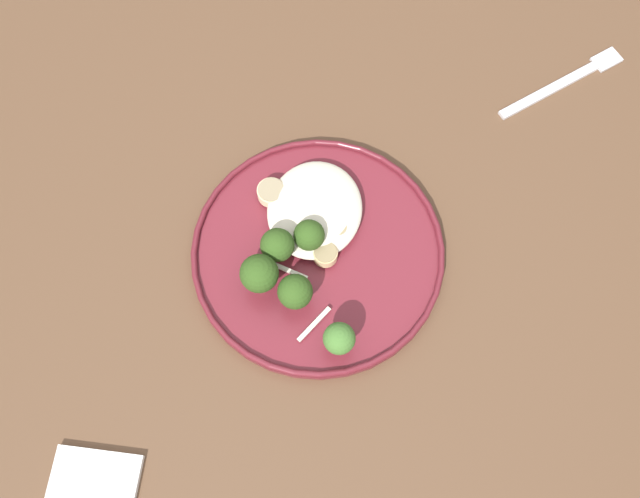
{
  "coord_description": "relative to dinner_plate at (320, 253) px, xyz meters",
  "views": [
    {
      "loc": [
        0.29,
        0.05,
        1.49
      ],
      "look_at": [
        0.01,
        0.0,
        0.76
      ],
      "focal_mm": 38.94,
      "sensor_mm": 36.0,
      "label": 1
    }
  ],
  "objects": [
    {
      "name": "ground",
      "position": [
        -0.01,
        -0.0,
        -0.75
      ],
      "size": [
        6.0,
        6.0,
        0.0
      ],
      "primitive_type": "plane",
      "color": "#665B51"
    },
    {
      "name": "wooden_dining_table",
      "position": [
        -0.01,
        -0.0,
        -0.09
      ],
      "size": [
        1.4,
        1.0,
        0.74
      ],
      "color": "brown",
      "rests_on": "ground"
    },
    {
      "name": "dinner_plate",
      "position": [
        0.0,
        0.0,
        0.0
      ],
      "size": [
        0.29,
        0.29,
        0.02
      ],
      "color": "maroon",
      "rests_on": "wooden_dining_table"
    },
    {
      "name": "noodle_bed",
      "position": [
        -0.05,
        -0.01,
        0.01
      ],
      "size": [
        0.13,
        0.11,
        0.02
      ],
      "color": "beige",
      "rests_on": "dinner_plate"
    },
    {
      "name": "seared_scallop_half_hidden",
      "position": [
        -0.07,
        -0.0,
        0.01
      ],
      "size": [
        0.02,
        0.02,
        0.02
      ],
      "color": "#DBB77A",
      "rests_on": "dinner_plate"
    },
    {
      "name": "seared_scallop_front_small",
      "position": [
        -0.05,
        -0.0,
        0.01
      ],
      "size": [
        0.03,
        0.03,
        0.02
      ],
      "color": "#E5C689",
      "rests_on": "dinner_plate"
    },
    {
      "name": "seared_scallop_rear_pale",
      "position": [
        -0.04,
        -0.03,
        0.01
      ],
      "size": [
        0.03,
        0.03,
        0.01
      ],
      "color": "#E5C689",
      "rests_on": "dinner_plate"
    },
    {
      "name": "seared_scallop_on_noodles",
      "position": [
        0.01,
        0.01,
        0.01
      ],
      "size": [
        0.03,
        0.03,
        0.02
      ],
      "color": "#E5C689",
      "rests_on": "dinner_plate"
    },
    {
      "name": "seared_scallop_tilted_round",
      "position": [
        -0.06,
        -0.07,
        0.01
      ],
      "size": [
        0.03,
        0.03,
        0.02
      ],
      "color": "beige",
      "rests_on": "dinner_plate"
    },
    {
      "name": "seared_scallop_right_edge",
      "position": [
        -0.03,
        0.02,
        0.01
      ],
      "size": [
        0.02,
        0.02,
        0.02
      ],
      "color": "#E5C689",
      "rests_on": "dinner_plate"
    },
    {
      "name": "broccoli_floret_rear_charred",
      "position": [
        -0.01,
        -0.01,
        0.03
      ],
      "size": [
        0.04,
        0.04,
        0.05
      ],
      "color": "#7A994C",
      "rests_on": "dinner_plate"
    },
    {
      "name": "broccoli_floret_small_sprig",
      "position": [
        0.05,
        -0.06,
        0.04
      ],
      "size": [
        0.04,
        0.04,
        0.06
      ],
      "color": "#89A356",
      "rests_on": "dinner_plate"
    },
    {
      "name": "broccoli_floret_beside_noodles",
      "position": [
        0.06,
        -0.02,
        0.03
      ],
      "size": [
        0.04,
        0.04,
        0.05
      ],
      "color": "#7A994C",
      "rests_on": "dinner_plate"
    },
    {
      "name": "broccoli_floret_split_head",
      "position": [
        0.1,
        0.04,
        0.03
      ],
      "size": [
        0.03,
        0.03,
        0.05
      ],
      "color": "#7A994C",
      "rests_on": "dinner_plate"
    },
    {
      "name": "broccoli_floret_tall_stalk",
      "position": [
        0.01,
        -0.05,
        0.04
      ],
      "size": [
        0.04,
        0.04,
        0.06
      ],
      "color": "#89A356",
      "rests_on": "dinner_plate"
    },
    {
      "name": "onion_sliver_short_strip",
      "position": [
        0.03,
        -0.04,
        0.01
      ],
      "size": [
        0.02,
        0.06,
        0.0
      ],
      "primitive_type": "cube",
      "rotation": [
        0.0,
        0.0,
        1.33
      ],
      "color": "silver",
      "rests_on": "dinner_plate"
    },
    {
      "name": "onion_sliver_curled_piece",
      "position": [
        0.01,
        -0.03,
        0.01
      ],
      "size": [
        0.03,
        0.04,
        0.0
      ],
      "primitive_type": "cube",
      "rotation": [
        0.0,
        0.0,
        2.29
      ],
      "color": "silver",
      "rests_on": "dinner_plate"
    },
    {
      "name": "onion_sliver_long_sliver",
      "position": [
        0.09,
        0.01,
        0.01
      ],
      "size": [
        0.05,
        0.03,
        0.0
      ],
      "primitive_type": "cube",
      "rotation": [
        0.0,
        0.0,
        2.57
      ],
      "color": "silver",
      "rests_on": "dinner_plate"
    },
    {
      "name": "dinner_fork",
      "position": [
        -0.29,
        0.27,
        -0.01
      ],
      "size": [
        0.13,
        0.15,
        0.0
      ],
      "color": "silver",
      "rests_on": "wooden_dining_table"
    }
  ]
}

